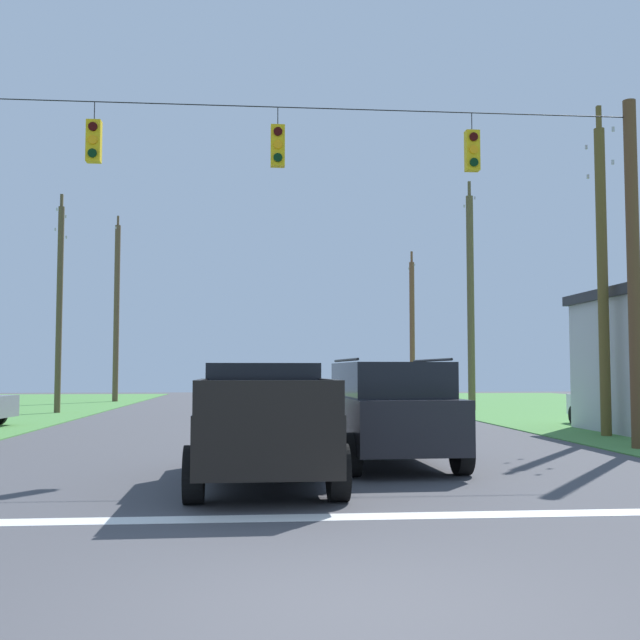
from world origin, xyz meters
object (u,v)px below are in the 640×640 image
(overhead_signal_span, at_px, (288,251))
(suv_black, at_px, (388,410))
(utility_pole_far_right, at_px, (471,300))
(distant_car_far_parked, at_px, (279,395))
(utility_pole_near_left, at_px, (412,329))
(pickup_truck, at_px, (263,423))
(distant_car_crossing_white, at_px, (619,403))
(utility_pole_mid_right, at_px, (602,271))
(utility_pole_distant_right, at_px, (59,301))
(utility_pole_distant_left, at_px, (117,311))

(overhead_signal_span, xyz_separation_m, suv_black, (1.85, -2.35, -3.47))
(overhead_signal_span, xyz_separation_m, utility_pole_far_right, (9.19, 17.23, 0.57))
(distant_car_far_parked, xyz_separation_m, utility_pole_far_right, (8.88, 1.61, 4.31))
(suv_black, relative_size, utility_pole_near_left, 0.53)
(pickup_truck, bearing_deg, distant_car_crossing_white, 44.00)
(utility_pole_mid_right, distance_m, utility_pole_distant_right, 22.52)
(overhead_signal_span, xyz_separation_m, utility_pole_distant_left, (-8.88, 28.95, 0.83))
(pickup_truck, distance_m, utility_pole_distant_right, 23.23)
(distant_car_crossing_white, relative_size, utility_pole_near_left, 0.47)
(suv_black, relative_size, utility_pole_far_right, 0.46)
(utility_pole_near_left, distance_m, utility_pole_distant_left, 17.89)
(pickup_truck, relative_size, distant_car_crossing_white, 1.25)
(utility_pole_mid_right, bearing_deg, utility_pole_far_right, 89.18)
(overhead_signal_span, height_order, distant_car_crossing_white, overhead_signal_span)
(pickup_truck, xyz_separation_m, utility_pole_distant_right, (-8.56, 21.24, 3.87))
(suv_black, distance_m, distant_car_far_parked, 18.03)
(suv_black, height_order, distant_car_far_parked, suv_black)
(distant_car_far_parked, height_order, utility_pole_mid_right, utility_pole_mid_right)
(distant_car_crossing_white, bearing_deg, suv_black, -135.31)
(pickup_truck, distance_m, utility_pole_near_left, 35.38)
(overhead_signal_span, xyz_separation_m, pickup_truck, (-0.61, -4.51, -3.57))
(pickup_truck, relative_size, utility_pole_far_right, 0.51)
(utility_pole_far_right, distance_m, utility_pole_near_left, 12.16)
(pickup_truck, bearing_deg, utility_pole_distant_right, 111.94)
(utility_pole_mid_right, bearing_deg, pickup_truck, -140.47)
(overhead_signal_span, bearing_deg, utility_pole_distant_left, 107.05)
(utility_pole_distant_left, bearing_deg, utility_pole_near_left, 1.34)
(suv_black, bearing_deg, distant_car_crossing_white, 44.69)
(utility_pole_near_left, bearing_deg, utility_pole_far_right, -89.04)
(utility_pole_mid_right, bearing_deg, overhead_signal_span, -159.21)
(utility_pole_distant_right, bearing_deg, utility_pole_distant_left, 88.64)
(pickup_truck, xyz_separation_m, utility_pole_far_right, (9.80, 21.74, 4.14))
(distant_car_crossing_white, bearing_deg, distant_car_far_parked, 140.18)
(utility_pole_distant_right, bearing_deg, pickup_truck, -68.06)
(distant_car_crossing_white, distance_m, distant_car_far_parked, 13.92)
(overhead_signal_span, relative_size, suv_black, 3.39)
(overhead_signal_span, height_order, suv_black, overhead_signal_span)
(overhead_signal_span, distance_m, utility_pole_distant_left, 30.29)
(suv_black, height_order, distant_car_crossing_white, suv_black)
(distant_car_far_parked, height_order, utility_pole_distant_right, utility_pole_distant_right)
(distant_car_far_parked, bearing_deg, utility_pole_distant_left, 124.57)
(distant_car_crossing_white, distance_m, utility_pole_distant_right, 22.89)
(suv_black, xyz_separation_m, utility_pole_near_left, (7.13, 31.72, 3.36))
(overhead_signal_span, distance_m, pickup_truck, 5.78)
(distant_car_far_parked, distance_m, utility_pole_distant_right, 10.37)
(utility_pole_far_right, xyz_separation_m, utility_pole_distant_right, (-18.36, -0.50, -0.27))
(utility_pole_mid_right, height_order, utility_pole_distant_right, utility_pole_distant_right)
(overhead_signal_span, height_order, utility_pole_distant_left, utility_pole_distant_left)
(utility_pole_mid_right, height_order, utility_pole_distant_left, utility_pole_distant_left)
(pickup_truck, distance_m, utility_pole_mid_right, 12.97)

